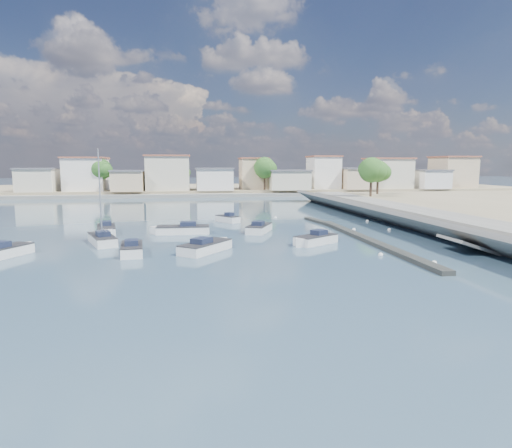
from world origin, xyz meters
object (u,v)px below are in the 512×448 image
(motorboat_c, at_px, (180,230))
(motorboat_d, at_px, (314,240))
(motorboat_a, at_px, (132,249))
(motorboat_b, at_px, (260,228))
(motorboat_h, at_px, (207,247))
(sailboat, at_px, (102,239))
(motorboat_e, at_px, (8,252))
(motorboat_f, at_px, (227,219))
(motorboat_g, at_px, (106,230))

(motorboat_c, xyz_separation_m, motorboat_d, (12.46, -8.28, -0.00))
(motorboat_a, xyz_separation_m, motorboat_b, (12.38, 10.01, -0.00))
(motorboat_h, bearing_deg, motorboat_d, 10.38)
(motorboat_b, xyz_separation_m, motorboat_h, (-6.15, -9.96, 0.00))
(motorboat_h, height_order, sailboat, sailboat)
(motorboat_c, distance_m, motorboat_h, 10.41)
(motorboat_b, bearing_deg, motorboat_a, -141.04)
(motorboat_b, xyz_separation_m, motorboat_d, (3.81, -8.14, -0.00))
(motorboat_c, relative_size, motorboat_e, 1.32)
(motorboat_b, distance_m, motorboat_c, 8.65)
(motorboat_c, distance_m, motorboat_e, 16.61)
(motorboat_h, bearing_deg, motorboat_e, 178.36)
(motorboat_d, bearing_deg, motorboat_e, -176.99)
(motorboat_h, bearing_deg, sailboat, 151.59)
(motorboat_d, xyz_separation_m, sailboat, (-19.61, 3.40, 0.04))
(motorboat_e, height_order, motorboat_f, same)
(motorboat_g, bearing_deg, sailboat, -83.41)
(motorboat_e, distance_m, motorboat_g, 12.06)
(motorboat_e, relative_size, sailboat, 0.53)
(motorboat_f, bearing_deg, motorboat_e, -136.26)
(motorboat_b, bearing_deg, motorboat_d, -64.94)
(motorboat_d, xyz_separation_m, motorboat_h, (-9.95, -1.82, 0.00))
(motorboat_a, height_order, motorboat_f, same)
(motorboat_d, height_order, motorboat_h, same)
(motorboat_g, xyz_separation_m, sailboat, (0.68, -5.86, 0.04))
(motorboat_g, relative_size, sailboat, 0.60)
(motorboat_a, bearing_deg, sailboat, 123.04)
(motorboat_e, xyz_separation_m, motorboat_h, (16.03, -0.46, 0.00))
(motorboat_d, bearing_deg, motorboat_b, 115.06)
(motorboat_a, height_order, motorboat_c, same)
(motorboat_f, relative_size, motorboat_h, 0.68)
(motorboat_f, distance_m, motorboat_h, 19.18)
(motorboat_f, bearing_deg, motorboat_h, -99.74)
(sailboat, bearing_deg, motorboat_e, -143.20)
(motorboat_c, xyz_separation_m, motorboat_g, (-7.83, 0.98, 0.00))
(motorboat_b, height_order, sailboat, sailboat)
(motorboat_d, xyz_separation_m, motorboat_f, (-6.71, 17.08, 0.00))
(motorboat_e, height_order, sailboat, sailboat)
(motorboat_e, relative_size, motorboat_h, 0.89)
(motorboat_e, xyz_separation_m, motorboat_g, (5.69, 10.63, 0.00))
(motorboat_f, height_order, motorboat_g, same)
(motorboat_g, distance_m, motorboat_h, 15.15)
(motorboat_a, xyz_separation_m, motorboat_g, (-4.10, 11.13, 0.00))
(motorboat_e, bearing_deg, motorboat_d, 3.01)
(motorboat_b, height_order, motorboat_d, same)
(motorboat_a, height_order, motorboat_d, same)
(motorboat_e, bearing_deg, motorboat_f, 43.74)
(sailboat, bearing_deg, motorboat_h, -28.41)
(motorboat_h, bearing_deg, motorboat_b, 58.34)
(motorboat_a, bearing_deg, motorboat_g, 110.24)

